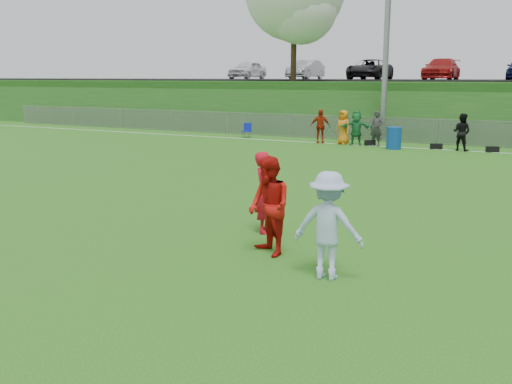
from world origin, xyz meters
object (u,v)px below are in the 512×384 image
Objects in this scene: player_red_left at (264,192)px; recycling_bin at (394,138)px; player_blue at (328,226)px; player_red_center at (269,206)px.

player_red_left reaches higher than recycling_bin.
recycling_bin is at bearing -84.37° from player_blue.
player_blue is (1.43, -0.72, -0.03)m from player_red_center.
recycling_bin is (-0.97, 15.68, -0.37)m from player_red_left.
recycling_bin is at bearing 132.27° from player_red_center.
player_red_left is 3.07m from player_blue.
player_red_center is at bearing -84.12° from recycling_bin.
player_blue reaches higher than player_red_left.
player_red_left is 1.71× the size of recycling_bin.
player_blue is at bearing 9.64° from player_red_center.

